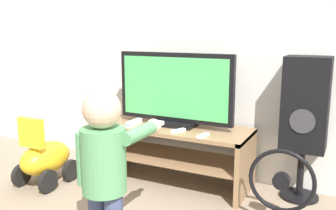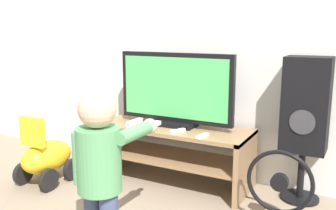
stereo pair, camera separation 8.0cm
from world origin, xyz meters
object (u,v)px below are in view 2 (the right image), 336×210
ride_on_toy (46,157)px  floor_fan (279,193)px  remote_secondary (178,131)px  speaker_tower (306,109)px  child (101,161)px  television (175,90)px  game_console (135,122)px  remote_primary (202,136)px

ride_on_toy → floor_fan: bearing=5.3°
remote_secondary → speaker_tower: bearing=18.9°
child → ride_on_toy: 1.27m
remote_secondary → child: bearing=-88.5°
remote_secondary → child: size_ratio=0.14×
remote_secondary → child: (0.03, -0.97, 0.07)m
television → ride_on_toy: size_ratio=1.69×
ride_on_toy → game_console: bearing=32.6°
remote_primary → floor_fan: floor_fan is taller
remote_primary → speaker_tower: 0.77m
child → ride_on_toy: bearing=150.4°
child → ride_on_toy: size_ratio=1.63×
television → game_console: television is taller
speaker_tower → floor_fan: (-0.06, -0.50, -0.46)m
television → game_console: (-0.31, -0.14, -0.27)m
television → floor_fan: size_ratio=1.90×
game_console → ride_on_toy: ride_on_toy is taller
television → remote_secondary: (0.11, -0.17, -0.28)m
game_console → floor_fan: bearing=-10.2°
remote_secondary → ride_on_toy: ride_on_toy is taller
remote_primary → speaker_tower: bearing=27.8°
game_console → child: 1.09m
game_console → floor_fan: size_ratio=0.37×
television → remote_primary: bearing=-32.3°
speaker_tower → floor_fan: bearing=-96.5°
remote_primary → ride_on_toy: ride_on_toy is taller
remote_secondary → floor_fan: (0.82, -0.19, -0.26)m
game_console → remote_primary: (0.64, -0.07, -0.01)m
remote_secondary → ride_on_toy: 1.13m
television → child: size_ratio=1.04×
television → ride_on_toy: 1.20m
television → remote_primary: size_ratio=7.39×
television → ride_on_toy: bearing=-150.0°
game_console → speaker_tower: speaker_tower is taller
game_console → speaker_tower: bearing=11.9°
child → speaker_tower: 1.54m
game_console → remote_secondary: (0.41, -0.03, -0.01)m
remote_secondary → television: bearing=123.0°
game_console → floor_fan: game_console is taller
speaker_tower → remote_secondary: bearing=-161.1°
child → television: bearing=96.8°
game_console → remote_secondary: 0.42m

